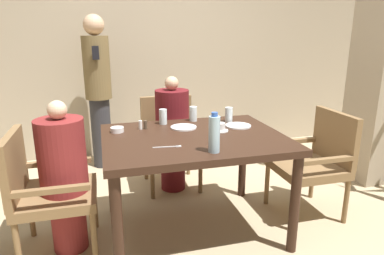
% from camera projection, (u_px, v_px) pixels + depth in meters
% --- Properties ---
extents(ground_plane, '(16.00, 16.00, 0.00)m').
position_uv_depth(ground_plane, '(194.00, 229.00, 2.74)').
color(ground_plane, tan).
extents(wall_back, '(8.00, 0.06, 2.80)m').
position_uv_depth(wall_back, '(151.00, 42.00, 4.22)').
color(wall_back, tan).
rests_on(wall_back, ground_plane).
extents(dining_table, '(1.32, 1.02, 0.78)m').
position_uv_depth(dining_table, '(194.00, 148.00, 2.55)').
color(dining_table, '#331E14').
rests_on(dining_table, ground_plane).
extents(chair_left_side, '(0.53, 0.53, 0.88)m').
position_uv_depth(chair_left_side, '(44.00, 188.00, 2.34)').
color(chair_left_side, brown).
rests_on(chair_left_side, ground_plane).
extents(diner_in_left_chair, '(0.32, 0.32, 1.09)m').
position_uv_depth(diner_in_left_chair, '(64.00, 176.00, 2.35)').
color(diner_in_left_chair, maroon).
rests_on(diner_in_left_chair, ground_plane).
extents(chair_far_side, '(0.53, 0.53, 0.88)m').
position_uv_depth(chair_far_side, '(170.00, 137.00, 3.45)').
color(chair_far_side, brown).
rests_on(chair_far_side, ground_plane).
extents(diner_in_far_chair, '(0.32, 0.32, 1.12)m').
position_uv_depth(diner_in_far_chair, '(172.00, 133.00, 3.30)').
color(diner_in_far_chair, '#5B1419').
rests_on(diner_in_far_chair, ground_plane).
extents(chair_right_side, '(0.53, 0.53, 0.88)m').
position_uv_depth(chair_right_side, '(316.00, 159.00, 2.87)').
color(chair_right_side, brown).
rests_on(chair_right_side, ground_plane).
extents(standing_host, '(0.29, 0.33, 1.70)m').
position_uv_depth(standing_host, '(98.00, 88.00, 3.80)').
color(standing_host, '#2D2D33').
rests_on(standing_host, ground_plane).
extents(plate_main_left, '(0.21, 0.21, 0.01)m').
position_uv_depth(plate_main_left, '(184.00, 127.00, 2.73)').
color(plate_main_left, white).
rests_on(plate_main_left, dining_table).
extents(plate_main_right, '(0.21, 0.21, 0.01)m').
position_uv_depth(plate_main_right, '(238.00, 126.00, 2.78)').
color(plate_main_right, white).
rests_on(plate_main_right, dining_table).
extents(teacup_with_saucer, '(0.13, 0.13, 0.07)m').
position_uv_depth(teacup_with_saucer, '(220.00, 128.00, 2.64)').
color(teacup_with_saucer, white).
rests_on(teacup_with_saucer, dining_table).
extents(bowl_small, '(0.10, 0.10, 0.04)m').
position_uv_depth(bowl_small, '(117.00, 130.00, 2.62)').
color(bowl_small, white).
rests_on(bowl_small, dining_table).
extents(water_bottle, '(0.07, 0.07, 0.26)m').
position_uv_depth(water_bottle, '(214.00, 134.00, 2.15)').
color(water_bottle, '#A3C6DB').
rests_on(water_bottle, dining_table).
extents(glass_tall_near, '(0.06, 0.06, 0.13)m').
position_uv_depth(glass_tall_near, '(163.00, 117.00, 2.83)').
color(glass_tall_near, silver).
rests_on(glass_tall_near, dining_table).
extents(glass_tall_mid, '(0.06, 0.06, 0.13)m').
position_uv_depth(glass_tall_mid, '(193.00, 114.00, 2.93)').
color(glass_tall_mid, silver).
rests_on(glass_tall_mid, dining_table).
extents(glass_tall_far, '(0.06, 0.06, 0.13)m').
position_uv_depth(glass_tall_far, '(229.00, 115.00, 2.90)').
color(glass_tall_far, silver).
rests_on(glass_tall_far, dining_table).
extents(salt_shaker, '(0.03, 0.03, 0.07)m').
position_uv_depth(salt_shaker, '(140.00, 125.00, 2.69)').
color(salt_shaker, white).
rests_on(salt_shaker, dining_table).
extents(pepper_shaker, '(0.03, 0.03, 0.07)m').
position_uv_depth(pepper_shaker, '(145.00, 125.00, 2.70)').
color(pepper_shaker, '#4C3D2D').
rests_on(pepper_shaker, dining_table).
extents(fork_beside_plate, '(0.19, 0.03, 0.00)m').
position_uv_depth(fork_beside_plate, '(170.00, 147.00, 2.28)').
color(fork_beside_plate, silver).
rests_on(fork_beside_plate, dining_table).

